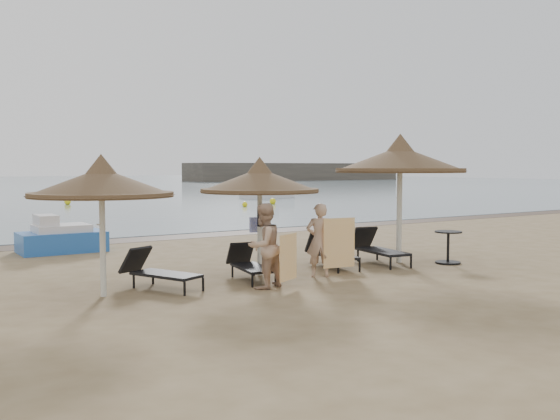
% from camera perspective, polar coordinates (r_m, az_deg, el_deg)
% --- Properties ---
extents(ground, '(160.00, 160.00, 0.00)m').
position_cam_1_polar(ground, '(12.81, 0.96, -6.87)').
color(ground, '#8D7755').
rests_on(ground, ground).
extents(wet_sand_strip, '(200.00, 1.60, 0.01)m').
position_cam_1_polar(wet_sand_strip, '(21.18, -13.39, -2.65)').
color(wet_sand_strip, '#4E3E31').
rests_on(wet_sand_strip, ground).
extents(palapa_left, '(2.67, 2.67, 2.65)m').
position_cam_1_polar(palapa_left, '(11.93, -16.01, 2.37)').
color(palapa_left, silver).
rests_on(palapa_left, ground).
extents(palapa_center, '(2.65, 2.65, 2.63)m').
position_cam_1_polar(palapa_center, '(13.76, -1.87, 2.66)').
color(palapa_center, silver).
rests_on(palapa_center, ground).
extents(palapa_right, '(3.26, 3.26, 3.24)m').
position_cam_1_polar(palapa_right, '(15.88, 10.92, 4.51)').
color(palapa_right, silver).
rests_on(palapa_right, ground).
extents(lounger_far_left, '(1.26, 1.86, 0.80)m').
position_cam_1_polar(lounger_far_left, '(12.66, -11.18, -5.43)').
color(lounger_far_left, black).
rests_on(lounger_far_left, ground).
extents(lounger_near_left, '(0.84, 1.74, 0.75)m').
position_cam_1_polar(lounger_near_left, '(13.44, -2.87, -4.91)').
color(lounger_near_left, black).
rests_on(lounger_near_left, ground).
extents(lounger_near_right, '(0.94, 1.90, 0.82)m').
position_cam_1_polar(lounger_near_right, '(15.16, 4.57, -3.78)').
color(lounger_near_right, black).
rests_on(lounger_near_right, ground).
extents(lounger_far_right, '(0.92, 2.01, 0.86)m').
position_cam_1_polar(lounger_far_right, '(15.82, 8.82, -3.41)').
color(lounger_far_right, black).
rests_on(lounger_far_right, ground).
extents(side_table, '(0.67, 0.67, 0.81)m').
position_cam_1_polar(side_table, '(16.11, 15.11, -3.40)').
color(side_table, black).
rests_on(side_table, ground).
extents(person_left, '(1.04, 0.84, 1.96)m').
position_cam_1_polar(person_left, '(12.33, -1.49, -2.68)').
color(person_left, tan).
rests_on(person_left, ground).
extents(person_right, '(1.03, 0.93, 1.88)m').
position_cam_1_polar(person_right, '(13.64, 3.64, -2.22)').
color(person_right, tan).
rests_on(person_right, ground).
extents(towel_left, '(0.60, 0.30, 0.92)m').
position_cam_1_polar(towel_left, '(12.27, 0.77, -4.35)').
color(towel_left, orange).
rests_on(towel_left, ground).
extents(towel_right, '(0.77, 0.13, 1.09)m').
position_cam_1_polar(towel_right, '(13.67, 5.44, -3.01)').
color(towel_right, orange).
rests_on(towel_right, ground).
extents(bag_patterned, '(0.27, 0.11, 0.34)m').
position_cam_1_polar(bag_patterned, '(13.97, -2.24, -1.34)').
color(bag_patterned, white).
rests_on(bag_patterned, ground).
extents(bag_dark, '(0.27, 0.09, 0.38)m').
position_cam_1_polar(bag_dark, '(13.66, -1.52, -0.69)').
color(bag_dark, black).
rests_on(bag_dark, ground).
extents(pedal_boat, '(2.30, 1.37, 1.07)m').
position_cam_1_polar(pedal_boat, '(18.68, -19.42, -2.43)').
color(pedal_boat, blue).
rests_on(pedal_boat, ground).
extents(buoy_mid, '(0.40, 0.40, 0.40)m').
position_cam_1_polar(buoy_mid, '(41.37, -18.85, 0.71)').
color(buoy_mid, yellow).
rests_on(buoy_mid, ground).
extents(buoy_right, '(0.40, 0.40, 0.40)m').
position_cam_1_polar(buoy_right, '(39.70, -0.67, 0.80)').
color(buoy_right, yellow).
rests_on(buoy_right, ground).
extents(buoy_extra, '(0.32, 0.32, 0.32)m').
position_cam_1_polar(buoy_extra, '(37.09, -3.23, 0.51)').
color(buoy_extra, yellow).
rests_on(buoy_extra, ground).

